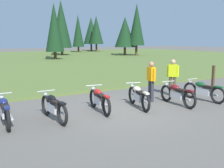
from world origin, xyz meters
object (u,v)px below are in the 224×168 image
Objects in this scene: motorcycle_cream at (138,96)px; rider_in_hivis_vest at (151,79)px; rider_with_back_turned at (173,75)px; motorcycle_british_green at (203,90)px; motorcycle_black at (53,107)px; motorcycle_red at (99,99)px; motorcycle_maroon at (177,94)px; trail_marker_post at (213,77)px; motorcycle_navy at (5,111)px.

rider_in_hivis_vest is at bearing 26.71° from motorcycle_cream.
motorcycle_cream is 1.22× the size of rider_with_back_turned.
motorcycle_black is at bearing 173.93° from motorcycle_british_green.
motorcycle_red and motorcycle_cream have the same top height.
motorcycle_black is 1.00× the size of motorcycle_british_green.
motorcycle_maroon is 1.00× the size of motorcycle_british_green.
motorcycle_cream is 6.08m from trail_marker_post.
rider_in_hivis_vest reaches higher than motorcycle_red.
motorcycle_cream and motorcycle_maroon have the same top height.
rider_in_hivis_vest reaches higher than trail_marker_post.
motorcycle_british_green is 1.26× the size of rider_with_back_turned.
motorcycle_navy is 1.00× the size of motorcycle_maroon.
trail_marker_post is (9.26, 1.12, 0.16)m from motorcycle_black.
motorcycle_maroon is (3.09, -0.77, 0.00)m from motorcycle_red.
motorcycle_british_green is (4.57, -0.82, 0.00)m from motorcycle_red.
motorcycle_black is at bearing -175.43° from motorcycle_red.
rider_in_hivis_vest is (-1.96, 1.06, 0.51)m from motorcycle_british_green.
motorcycle_red and motorcycle_british_green have the same top height.
motorcycle_cream is 3.07m from motorcycle_british_green.
motorcycle_maroon is 1.26× the size of rider_in_hivis_vest.
motorcycle_cream is at bearing -153.29° from rider_in_hivis_vest.
rider_with_back_turned reaches higher than trail_marker_post.
motorcycle_black is 4.42m from rider_in_hivis_vest.
motorcycle_british_green is 1.26× the size of rider_in_hivis_vest.
motorcycle_navy is 3.21m from motorcycle_red.
motorcycle_navy is at bearing 171.46° from motorcycle_maroon.
motorcycle_british_green is 1.75× the size of trail_marker_post.
motorcycle_navy is 10.72m from trail_marker_post.
rider_in_hivis_vest is 4.95m from trail_marker_post.
motorcycle_british_green is at bearing -76.85° from rider_with_back_turned.
motorcycle_cream is 1.29m from rider_in_hivis_vest.
motorcycle_black is 6.37m from motorcycle_british_green.
rider_with_back_turned is (5.99, 0.80, 0.51)m from motorcycle_black.
motorcycle_black is 1.01× the size of motorcycle_red.
motorcycle_maroon is at bearing -17.40° from motorcycle_cream.
rider_with_back_turned is at bearing 14.37° from rider_in_hivis_vest.
rider_with_back_turned reaches higher than motorcycle_navy.
rider_with_back_turned is 1.39× the size of trail_marker_post.
rider_with_back_turned reaches higher than motorcycle_cream.
motorcycle_black is at bearing -172.38° from rider_with_back_turned.
motorcycle_navy is 7.83m from motorcycle_british_green.
motorcycle_navy is 5.83m from rider_in_hivis_vest.
motorcycle_red is at bearing -3.12° from motorcycle_navy.
motorcycle_black is 9.33m from trail_marker_post.
rider_in_hivis_vest is (4.37, 0.39, 0.51)m from motorcycle_black.
rider_in_hivis_vest is 1.39× the size of trail_marker_post.
rider_with_back_turned is at bearing 19.47° from motorcycle_cream.
motorcycle_navy and motorcycle_british_green have the same top height.
rider_in_hivis_vest reaches higher than motorcycle_black.
motorcycle_black is 6.07m from rider_with_back_turned.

